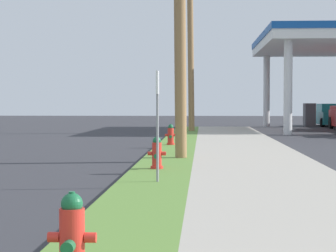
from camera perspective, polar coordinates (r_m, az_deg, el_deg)
name	(u,v)px	position (r m, az deg, el deg)	size (l,w,h in m)	color
fire_hydrant_nearest	(72,240)	(5.74, -8.44, -9.89)	(0.42, 0.38, 0.74)	red
fire_hydrant_second	(157,154)	(14.88, -0.99, -2.52)	(0.42, 0.38, 0.74)	red
fire_hydrant_third	(171,136)	(23.37, 0.24, -0.86)	(0.42, 0.37, 0.74)	red
utility_pole_background	(191,39)	(35.20, 1.99, 7.69)	(1.19, 0.94, 9.77)	#937047
street_sign_post	(157,103)	(12.37, -0.93, 2.07)	(0.05, 0.36, 2.12)	gray
car_teal_by_near_pump	(330,116)	(46.68, 14.05, 0.87)	(2.02, 4.54, 1.57)	#197075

